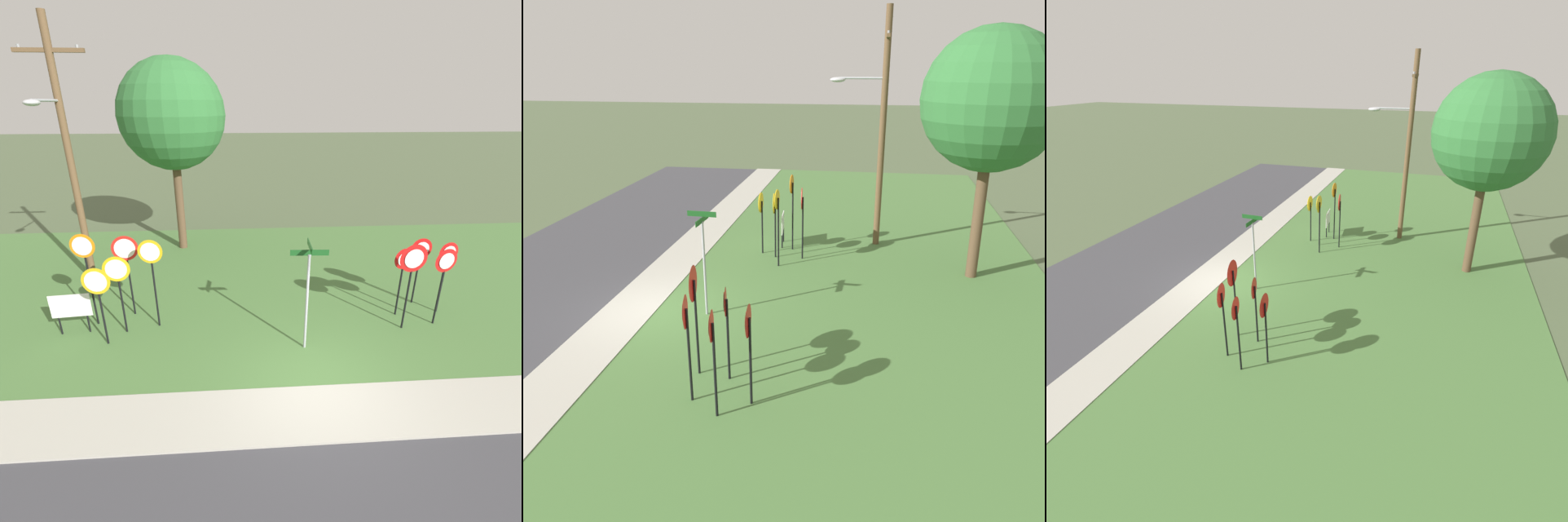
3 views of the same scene
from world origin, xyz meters
TOP-DOWN VIEW (x-y plane):
  - ground_plane at (0.00, 0.00)m, footprint 160.00×160.00m
  - sidewalk_strip at (0.00, -0.80)m, footprint 44.00×1.60m
  - grass_median at (0.00, 6.00)m, footprint 44.00×12.00m
  - stop_sign_near_left at (-5.06, 3.60)m, footprint 0.77×0.12m
  - stop_sign_near_right at (-6.04, 3.10)m, footprint 0.69×0.10m
  - stop_sign_far_left at (-5.42, 2.04)m, footprint 0.74×0.10m
  - stop_sign_far_center at (-5.05, 2.60)m, footprint 0.73×0.11m
  - stop_sign_far_right at (-4.16, 2.87)m, footprint 0.69×0.11m
  - yield_sign_near_left at (4.13, 2.42)m, footprint 0.71×0.17m
  - yield_sign_near_right at (4.05, 3.70)m, footprint 0.70×0.11m
  - yield_sign_far_left at (3.20, 3.00)m, footprint 0.65×0.15m
  - yield_sign_far_right at (4.59, 3.09)m, footprint 0.64×0.13m
  - yield_sign_center at (3.08, 2.24)m, footprint 0.82×0.12m
  - street_name_post at (0.01, 1.53)m, footprint 0.96×0.82m
  - utility_pole at (-7.24, 6.15)m, footprint 2.10×2.11m
  - notice_board at (-6.51, 2.67)m, footprint 1.10×0.13m
  - oak_tree_left at (-4.25, 9.47)m, footprint 4.32×4.32m

SIDE VIEW (x-z plane):
  - ground_plane at x=0.00m, z-range 0.00..0.00m
  - grass_median at x=0.00m, z-range 0.00..0.04m
  - sidewalk_strip at x=0.00m, z-range 0.00..0.06m
  - notice_board at x=-6.51m, z-range 0.25..1.50m
  - yield_sign_far_left at x=3.20m, z-range 0.58..2.83m
  - stop_sign_far_left at x=-5.42m, z-range 0.56..2.88m
  - yield_sign_near_right at x=4.05m, z-range 0.59..2.88m
  - stop_sign_far_center at x=-5.05m, z-range 0.58..2.98m
  - yield_sign_far_right at x=4.59m, z-range 0.60..2.97m
  - street_name_post at x=0.01m, z-range 0.32..3.37m
  - yield_sign_near_left at x=4.13m, z-range 0.64..3.07m
  - stop_sign_near_left at x=-5.06m, z-range 0.65..3.28m
  - stop_sign_far_right at x=-4.16m, z-range 0.65..3.40m
  - yield_sign_center at x=3.08m, z-range 0.72..3.38m
  - stop_sign_near_right at x=-6.04m, z-range 0.68..3.57m
  - utility_pole at x=-7.24m, z-range 0.38..9.05m
  - oak_tree_left at x=-4.25m, z-range 1.79..9.66m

